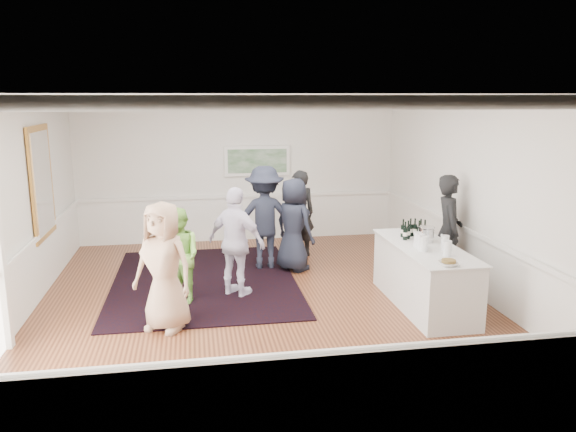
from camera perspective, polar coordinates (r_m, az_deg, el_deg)
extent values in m
plane|color=brown|center=(8.97, -2.62, -8.68)|extent=(8.00, 8.00, 0.00)
cube|color=white|center=(8.39, -2.83, 12.21)|extent=(7.00, 8.00, 0.02)
cube|color=white|center=(8.83, -25.88, 0.56)|extent=(0.02, 8.00, 3.20)
cube|color=white|center=(9.61, 18.49, 2.00)|extent=(0.02, 8.00, 3.20)
cube|color=white|center=(12.47, -5.00, 4.77)|extent=(7.00, 0.02, 3.20)
cube|color=white|center=(4.72, 3.33, -7.50)|extent=(7.00, 0.02, 3.20)
cube|color=#C48A39|center=(10.03, -23.74, 3.16)|extent=(0.04, 1.25, 1.85)
cube|color=white|center=(10.02, -23.61, 3.16)|extent=(0.01, 1.05, 1.65)
cube|color=white|center=(7.89, -27.23, -3.82)|extent=(0.10, 0.14, 2.40)
cube|color=white|center=(12.44, -3.15, 5.62)|extent=(1.44, 0.05, 0.66)
cube|color=#225D25|center=(12.41, -3.13, 5.60)|extent=(1.30, 0.01, 0.52)
cube|color=black|center=(10.00, -8.48, -6.53)|extent=(3.15, 4.13, 0.02)
cube|color=silver|center=(8.91, 13.64, -5.98)|extent=(0.84, 2.30, 0.94)
cube|color=silver|center=(8.77, 13.80, -3.03)|extent=(0.90, 2.36, 0.02)
imported|color=black|center=(9.83, 15.98, -1.47)|extent=(0.59, 0.78, 1.91)
imported|color=tan|center=(7.87, -12.52, -5.04)|extent=(1.05, 0.94, 1.80)
imported|color=#85C950|center=(8.87, -10.98, -4.03)|extent=(0.90, 0.93, 1.51)
imported|color=white|center=(9.01, -5.27, -2.68)|extent=(1.08, 1.00, 1.78)
imported|color=#1C202F|center=(10.45, -2.39, -0.16)|extent=(1.29, 0.79, 1.93)
imported|color=black|center=(11.23, 1.13, 0.26)|extent=(0.68, 0.48, 1.75)
imported|color=#1C202F|center=(10.32, 0.58, -0.89)|extent=(0.94, 1.00, 1.72)
cylinder|color=#66B842|center=(8.44, 13.65, -2.71)|extent=(0.12, 0.12, 0.24)
cylinder|color=#D23D45|center=(8.57, 15.66, -2.60)|extent=(0.12, 0.12, 0.24)
cylinder|color=#77A53B|center=(8.65, 13.05, -2.31)|extent=(0.12, 0.12, 0.24)
cylinder|color=beige|center=(8.27, 15.89, -3.14)|extent=(0.12, 0.12, 0.24)
cylinder|color=#C83A3E|center=(8.56, 13.34, -2.48)|extent=(0.12, 0.12, 0.24)
cylinder|color=silver|center=(8.98, 13.83, -1.85)|extent=(0.26, 0.26, 0.25)
imported|color=white|center=(7.85, 16.00, -4.62)|extent=(0.26, 0.26, 0.06)
cylinder|color=olive|center=(7.84, 16.01, -4.46)|extent=(0.19, 0.19, 0.04)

